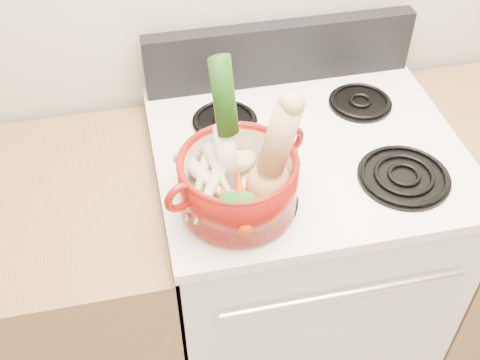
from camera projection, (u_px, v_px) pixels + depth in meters
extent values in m
cube|color=silver|center=(296.00, 264.00, 1.87)|extent=(0.76, 0.65, 0.92)
cube|color=white|center=(308.00, 151.00, 1.54)|extent=(0.78, 0.67, 0.03)
cube|color=black|center=(280.00, 53.00, 1.68)|extent=(0.76, 0.05, 0.18)
cylinder|color=silver|center=(345.00, 294.00, 1.41)|extent=(0.60, 0.02, 0.02)
cylinder|color=black|center=(250.00, 200.00, 1.38)|extent=(0.22, 0.22, 0.02)
cylinder|color=black|center=(404.00, 176.00, 1.44)|extent=(0.22, 0.22, 0.02)
cylinder|color=black|center=(225.00, 120.00, 1.59)|extent=(0.17, 0.17, 0.02)
cylinder|color=black|center=(360.00, 101.00, 1.65)|extent=(0.17, 0.17, 0.02)
cylinder|color=maroon|center=(238.00, 182.00, 1.32)|extent=(0.35, 0.35, 0.13)
torus|color=maroon|center=(180.00, 197.00, 1.23)|extent=(0.07, 0.05, 0.07)
torus|color=maroon|center=(291.00, 141.00, 1.35)|extent=(0.07, 0.05, 0.07)
cylinder|color=white|center=(226.00, 124.00, 1.27)|extent=(0.08, 0.12, 0.32)
ellipsoid|color=tan|center=(236.00, 162.00, 1.39)|extent=(0.09, 0.07, 0.05)
cone|color=beige|center=(203.00, 177.00, 1.35)|extent=(0.15, 0.23, 0.07)
cone|color=beige|center=(208.00, 180.00, 1.34)|extent=(0.08, 0.20, 0.06)
cone|color=#F1E2C4|center=(209.00, 180.00, 1.33)|extent=(0.14, 0.19, 0.06)
cone|color=beige|center=(210.00, 190.00, 1.30)|extent=(0.13, 0.17, 0.05)
cone|color=beige|center=(205.00, 164.00, 1.35)|extent=(0.12, 0.21, 0.06)
cone|color=beige|center=(216.00, 166.00, 1.33)|extent=(0.07, 0.20, 0.05)
cone|color=#CD510A|center=(248.00, 206.00, 1.30)|extent=(0.07, 0.16, 0.04)
cone|color=#BC5109|center=(225.00, 200.00, 1.30)|extent=(0.05, 0.17, 0.05)
cone|color=#D4520A|center=(241.00, 201.00, 1.29)|extent=(0.05, 0.18, 0.05)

